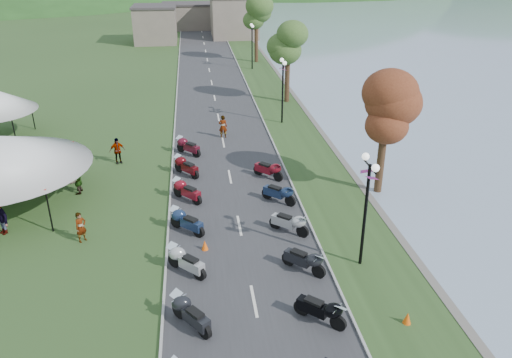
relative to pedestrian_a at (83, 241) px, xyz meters
name	(u,v)px	position (x,y,z in m)	size (l,w,h in m)	color
road	(218,117)	(7.57, 18.48, 0.01)	(7.00, 120.00, 0.02)	#373739
far_building	(189,19)	(5.57, 63.48, 2.50)	(18.00, 16.00, 5.00)	#786A5D
moto_row_left	(189,350)	(5.01, -8.44, 0.55)	(2.60, 40.25, 1.10)	#331411
moto_row_right	(333,341)	(9.89, -8.64, 0.55)	(2.60, 31.76, 1.10)	#331411
tree_lakeside	(385,126)	(15.88, 3.45, 3.95)	(2.84, 2.84, 7.90)	#486D2C
pedestrian_a	(83,241)	(0.00, 0.00, 0.00)	(0.56, 0.41, 1.53)	slate
pedestrian_b	(47,179)	(-3.49, 7.63, 0.00)	(0.77, 0.42, 1.59)	slate
pedestrian_c	(4,234)	(-4.01, 1.20, 0.00)	(1.24, 0.51, 1.92)	slate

